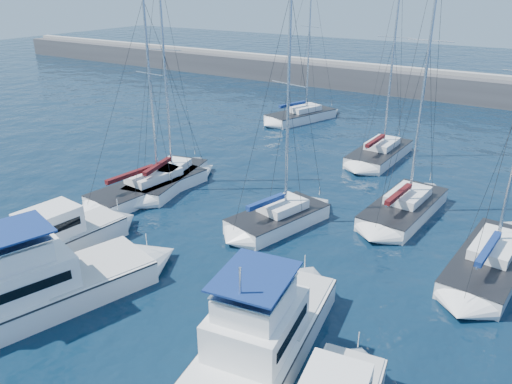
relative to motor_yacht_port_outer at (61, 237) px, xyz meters
The scene contains 12 objects.
ground 8.54m from the motor_yacht_port_outer, ahead, with size 220.00×220.00×0.00m, color black.
breakwater 52.95m from the motor_yacht_port_outer, 80.78° to the left, with size 160.00×6.00×4.45m.
motor_yacht_port_outer is the anchor object (origin of this frame).
motor_yacht_port_inner 5.18m from the motor_yacht_port_outer, 48.39° to the right, with size 6.27×10.13×4.69m.
motor_yacht_stbd_inner 13.94m from the motor_yacht_port_outer, ahead, with size 4.72×9.10×4.69m.
sailboat_mid_a 10.77m from the motor_yacht_port_outer, 98.72° to the left, with size 4.60×8.09×15.62m.
sailboat_mid_b 8.87m from the motor_yacht_port_outer, 100.64° to the left, with size 4.04×9.12×13.38m.
sailboat_mid_c 12.70m from the motor_yacht_port_outer, 47.15° to the left, with size 4.54×6.99×13.93m.
sailboat_mid_d 21.04m from the motor_yacht_port_outer, 45.35° to the left, with size 3.79×8.11×17.57m.
sailboat_mid_e 23.30m from the motor_yacht_port_outer, 27.62° to the left, with size 3.76×8.85×16.40m.
sailboat_back_a 32.43m from the motor_yacht_port_outer, 93.22° to the left, with size 5.49×8.47×15.53m.
sailboat_back_b 26.58m from the motor_yacht_port_outer, 68.63° to the left, with size 3.42×7.93×15.97m.
Camera 1 is at (13.83, -15.20, 14.21)m, focal length 35.00 mm.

